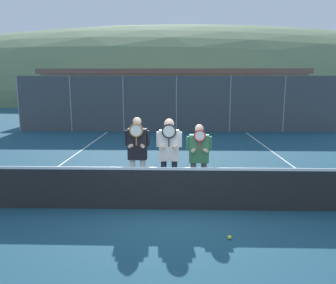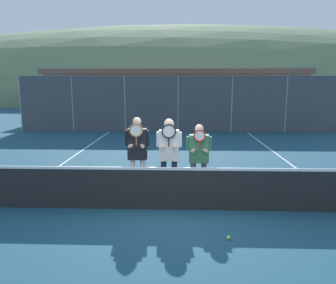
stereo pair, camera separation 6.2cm
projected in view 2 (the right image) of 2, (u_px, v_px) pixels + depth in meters
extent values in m
plane|color=navy|center=(174.00, 210.00, 6.88)|extent=(120.00, 120.00, 0.00)
ellipsoid|color=#5B7551|center=(180.00, 96.00, 69.86)|extent=(135.26, 75.14, 26.30)
cube|color=tan|center=(175.00, 96.00, 25.68)|extent=(18.84, 5.00, 3.27)
cube|color=brown|center=(175.00, 72.00, 25.36)|extent=(19.34, 5.50, 0.36)
cylinder|color=gray|center=(21.00, 104.00, 18.06)|extent=(0.06, 0.06, 3.01)
cylinder|color=gray|center=(72.00, 104.00, 17.95)|extent=(0.06, 0.06, 3.01)
cylinder|color=gray|center=(125.00, 104.00, 17.85)|extent=(0.06, 0.06, 3.01)
cylinder|color=gray|center=(178.00, 104.00, 17.74)|extent=(0.06, 0.06, 3.01)
cylinder|color=gray|center=(232.00, 104.00, 17.64)|extent=(0.06, 0.06, 3.01)
cylinder|color=gray|center=(286.00, 104.00, 17.54)|extent=(0.06, 0.06, 3.01)
cube|color=#42474C|center=(178.00, 104.00, 17.74)|extent=(17.40, 0.02, 3.01)
cube|color=black|center=(174.00, 190.00, 6.80)|extent=(9.90, 0.02, 0.86)
cube|color=white|center=(174.00, 169.00, 6.72)|extent=(9.90, 0.03, 0.06)
cube|color=white|center=(53.00, 170.00, 9.96)|extent=(0.05, 16.00, 0.01)
cube|color=white|center=(302.00, 173.00, 9.69)|extent=(0.05, 16.00, 0.01)
cylinder|color=white|center=(133.00, 178.00, 7.62)|extent=(0.13, 0.13, 0.90)
cylinder|color=white|center=(143.00, 178.00, 7.61)|extent=(0.13, 0.13, 0.90)
cube|color=black|center=(137.00, 144.00, 7.48)|extent=(0.43, 0.22, 0.71)
sphere|color=#DBB293|center=(137.00, 122.00, 7.38)|extent=(0.20, 0.20, 0.20)
cylinder|color=black|center=(127.00, 138.00, 7.46)|extent=(0.08, 0.08, 0.35)
cylinder|color=black|center=(148.00, 138.00, 7.44)|extent=(0.08, 0.08, 0.35)
cylinder|color=#DBB293|center=(132.00, 145.00, 7.39)|extent=(0.16, 0.27, 0.08)
cylinder|color=#DBB293|center=(142.00, 145.00, 7.39)|extent=(0.16, 0.27, 0.08)
cylinder|color=#936033|center=(136.00, 141.00, 7.28)|extent=(0.03, 0.03, 0.20)
torus|color=#936033|center=(136.00, 130.00, 7.24)|extent=(0.32, 0.03, 0.32)
cylinder|color=silver|center=(136.00, 130.00, 7.24)|extent=(0.26, 0.00, 0.26)
cylinder|color=#232838|center=(164.00, 179.00, 7.55)|extent=(0.13, 0.13, 0.88)
cylinder|color=#232838|center=(174.00, 179.00, 7.54)|extent=(0.13, 0.13, 0.88)
cube|color=white|center=(169.00, 145.00, 7.41)|extent=(0.45, 0.22, 0.70)
sphere|color=#DBB293|center=(169.00, 124.00, 7.32)|extent=(0.23, 0.23, 0.23)
cylinder|color=white|center=(158.00, 139.00, 7.39)|extent=(0.08, 0.08, 0.34)
cylinder|color=white|center=(180.00, 139.00, 7.37)|extent=(0.08, 0.08, 0.34)
cylinder|color=#DBB293|center=(164.00, 147.00, 7.33)|extent=(0.16, 0.27, 0.08)
cylinder|color=#DBB293|center=(174.00, 147.00, 7.32)|extent=(0.16, 0.27, 0.08)
cylinder|color=black|center=(169.00, 142.00, 7.21)|extent=(0.03, 0.03, 0.20)
torus|color=black|center=(169.00, 131.00, 7.17)|extent=(0.33, 0.04, 0.33)
cylinder|color=silver|center=(169.00, 131.00, 7.17)|extent=(0.27, 0.00, 0.27)
cylinder|color=#56565B|center=(193.00, 179.00, 7.65)|extent=(0.13, 0.13, 0.82)
cylinder|color=#56565B|center=(204.00, 179.00, 7.64)|extent=(0.13, 0.13, 0.82)
cube|color=#337047|center=(199.00, 149.00, 7.52)|extent=(0.45, 0.22, 0.65)
sphere|color=#DBB293|center=(199.00, 129.00, 7.43)|extent=(0.20, 0.20, 0.20)
cylinder|color=#337047|center=(188.00, 143.00, 7.50)|extent=(0.08, 0.08, 0.32)
cylinder|color=#337047|center=(210.00, 143.00, 7.48)|extent=(0.08, 0.08, 0.32)
cylinder|color=#DBB293|center=(194.00, 150.00, 7.43)|extent=(0.16, 0.27, 0.08)
cylinder|color=#DBB293|center=(204.00, 150.00, 7.42)|extent=(0.16, 0.27, 0.08)
cylinder|color=red|center=(199.00, 145.00, 7.32)|extent=(0.03, 0.03, 0.20)
torus|color=red|center=(200.00, 136.00, 7.28)|extent=(0.27, 0.03, 0.27)
cylinder|color=silver|center=(200.00, 136.00, 7.28)|extent=(0.22, 0.00, 0.22)
cube|color=navy|center=(116.00, 114.00, 20.89)|extent=(4.28, 1.79, 0.83)
cube|color=#2D3842|center=(115.00, 102.00, 20.75)|extent=(2.35, 1.65, 0.68)
cylinder|color=black|center=(135.00, 122.00, 20.01)|extent=(0.60, 0.16, 0.60)
cylinder|color=black|center=(139.00, 119.00, 21.81)|extent=(0.60, 0.16, 0.60)
cylinder|color=black|center=(90.00, 122.00, 20.11)|extent=(0.60, 0.16, 0.60)
cylinder|color=black|center=(98.00, 118.00, 21.91)|extent=(0.60, 0.16, 0.60)
cube|color=#285638|center=(189.00, 113.00, 20.88)|extent=(4.31, 1.89, 0.86)
cube|color=#2D3842|center=(190.00, 101.00, 20.74)|extent=(2.37, 1.74, 0.70)
cylinder|color=black|center=(213.00, 122.00, 19.95)|extent=(0.60, 0.16, 0.60)
cylinder|color=black|center=(210.00, 118.00, 21.85)|extent=(0.60, 0.16, 0.60)
cylinder|color=black|center=(167.00, 122.00, 20.05)|extent=(0.60, 0.16, 0.60)
cylinder|color=black|center=(168.00, 118.00, 21.95)|extent=(0.60, 0.16, 0.60)
cube|color=silver|center=(267.00, 114.00, 20.81)|extent=(4.73, 1.77, 0.83)
cube|color=#2D3842|center=(268.00, 102.00, 20.68)|extent=(2.60, 1.63, 0.68)
cylinder|color=black|center=(296.00, 122.00, 19.94)|extent=(0.60, 0.16, 0.60)
cylinder|color=black|center=(286.00, 119.00, 21.72)|extent=(0.60, 0.16, 0.60)
cylinder|color=black|center=(245.00, 122.00, 20.05)|extent=(0.60, 0.16, 0.60)
cylinder|color=black|center=(240.00, 118.00, 21.83)|extent=(0.60, 0.16, 0.60)
sphere|color=#CCDB33|center=(229.00, 238.00, 5.56)|extent=(0.07, 0.07, 0.07)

